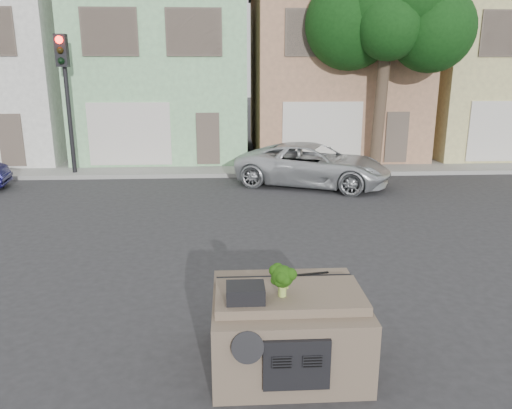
{
  "coord_description": "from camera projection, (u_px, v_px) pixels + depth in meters",
  "views": [
    {
      "loc": [
        -0.77,
        -9.05,
        3.93
      ],
      "look_at": [
        -0.23,
        0.5,
        1.3
      ],
      "focal_mm": 35.0,
      "sensor_mm": 36.0,
      "label": 1
    }
  ],
  "objects": [
    {
      "name": "broccoli",
      "position": [
        282.0,
        281.0,
        6.3
      ],
      "size": [
        0.45,
        0.45,
        0.42
      ],
      "primitive_type": "cube",
      "rotation": [
        0.0,
        0.0,
        1.99
      ],
      "color": "#183909",
      "rests_on": "car_dashboard"
    },
    {
      "name": "townhouse_tan",
      "position": [
        330.0,
        71.0,
        22.97
      ],
      "size": [
        7.2,
        8.2,
        7.55
      ],
      "primitive_type": "cube",
      "color": "tan",
      "rests_on": "ground"
    },
    {
      "name": "wiper_arm",
      "position": [
        305.0,
        274.0,
        6.99
      ],
      "size": [
        0.69,
        0.15,
        0.02
      ],
      "primitive_type": "cube",
      "rotation": [
        0.0,
        0.0,
        0.17
      ],
      "color": "black",
      "rests_on": "car_dashboard"
    },
    {
      "name": "silver_pickup",
      "position": [
        312.0,
        185.0,
        17.2
      ],
      "size": [
        5.72,
        4.21,
        1.44
      ],
      "primitive_type": "imported",
      "rotation": [
        0.0,
        0.0,
        1.18
      ],
      "color": "silver",
      "rests_on": "ground"
    },
    {
      "name": "ground_plane",
      "position": [
        269.0,
        275.0,
        9.79
      ],
      "size": [
        120.0,
        120.0,
        0.0
      ],
      "primitive_type": "plane",
      "color": "#303033",
      "rests_on": "ground"
    },
    {
      "name": "traffic_signal",
      "position": [
        68.0,
        107.0,
        17.9
      ],
      "size": [
        0.4,
        0.4,
        5.1
      ],
      "primitive_type": "cube",
      "color": "black",
      "rests_on": "ground"
    },
    {
      "name": "instrument_hump",
      "position": [
        245.0,
        293.0,
        6.21
      ],
      "size": [
        0.48,
        0.38,
        0.2
      ],
      "primitive_type": "cube",
      "color": "black",
      "rests_on": "car_dashboard"
    },
    {
      "name": "townhouse_beige",
      "position": [
        488.0,
        71.0,
        23.38
      ],
      "size": [
        7.2,
        8.2,
        7.55
      ],
      "primitive_type": "cube",
      "color": "#CCC37F",
      "rests_on": "ground"
    },
    {
      "name": "townhouse_mint",
      "position": [
        166.0,
        71.0,
        22.56
      ],
      "size": [
        7.2,
        8.2,
        7.55
      ],
      "primitive_type": "cube",
      "color": "#92CF94",
      "rests_on": "ground"
    },
    {
      "name": "car_dashboard",
      "position": [
        287.0,
        325.0,
        6.76
      ],
      "size": [
        2.0,
        1.8,
        1.12
      ],
      "primitive_type": "cube",
      "color": "brown",
      "rests_on": "ground"
    },
    {
      "name": "tree_near",
      "position": [
        383.0,
        59.0,
        18.37
      ],
      "size": [
        4.4,
        4.0,
        8.5
      ],
      "primitive_type": "cube",
      "color": "#10370F",
      "rests_on": "ground"
    },
    {
      "name": "sidewalk",
      "position": [
        248.0,
        168.0,
        19.88
      ],
      "size": [
        40.0,
        3.0,
        0.15
      ],
      "primitive_type": "cube",
      "color": "gray",
      "rests_on": "ground"
    }
  ]
}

